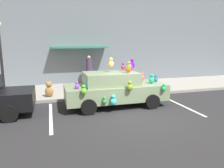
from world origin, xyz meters
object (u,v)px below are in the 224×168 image
object	(u,v)px
teddy_bear_on_sidewalk	(49,90)
pedestrian_near_shopfront	(89,71)
plush_covered_car	(115,89)
street_lamp_post	(1,52)

from	to	relation	value
teddy_bear_on_sidewalk	pedestrian_near_shopfront	xyz separation A→B (m)	(2.52, 2.59, 0.50)
plush_covered_car	pedestrian_near_shopfront	world-z (taller)	plush_covered_car
street_lamp_post	pedestrian_near_shopfront	bearing A→B (deg)	30.76
street_lamp_post	pedestrian_near_shopfront	xyz separation A→B (m)	(4.53, 2.70, -1.37)
pedestrian_near_shopfront	street_lamp_post	bearing A→B (deg)	-149.24
teddy_bear_on_sidewalk	street_lamp_post	bearing A→B (deg)	-176.96
teddy_bear_on_sidewalk	street_lamp_post	world-z (taller)	street_lamp_post
plush_covered_car	street_lamp_post	xyz separation A→B (m)	(-4.86, 1.87, 1.59)
plush_covered_car	street_lamp_post	size ratio (longest dim) A/B	1.24
plush_covered_car	pedestrian_near_shopfront	size ratio (longest dim) A/B	2.40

